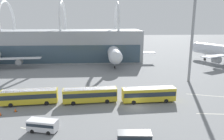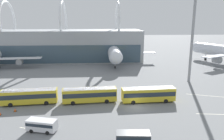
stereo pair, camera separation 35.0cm
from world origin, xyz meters
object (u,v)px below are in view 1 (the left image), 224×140
traffic_cone_0 (15,110)px  service_van_crossing (134,138)px  shuttle_bus_1 (90,94)px  service_van_foreground (43,125)px  floodlight_mast (193,31)px  shuttle_bus_0 (30,96)px  traffic_cone_1 (0,114)px  shuttle_bus_2 (149,94)px  airliner_at_gate_far (113,52)px

traffic_cone_0 → service_van_crossing: bearing=-31.8°
shuttle_bus_1 → service_van_foreground: shuttle_bus_1 is taller
service_van_crossing → floodlight_mast: size_ratio=0.20×
shuttle_bus_0 → traffic_cone_0: bearing=-119.9°
shuttle_bus_1 → traffic_cone_1: bearing=-166.1°
shuttle_bus_0 → shuttle_bus_2: 27.39m
service_van_crossing → shuttle_bus_1: bearing=-64.4°
service_van_foreground → floodlight_mast: (37.98, 28.81, 14.33)m
airliner_at_gate_far → traffic_cone_1: (-26.65, -52.30, -4.74)m
shuttle_bus_2 → floodlight_mast: 26.88m
shuttle_bus_2 → traffic_cone_1: bearing=-173.5°
service_van_foreground → floodlight_mast: bearing=51.7°
service_van_foreground → shuttle_bus_0: bearing=129.4°
airliner_at_gate_far → service_van_crossing: 64.90m
airliner_at_gate_far → traffic_cone_0: size_ratio=50.92×
floodlight_mast → service_van_foreground: bearing=-142.8°
floodlight_mast → airliner_at_gate_far: bearing=125.1°
shuttle_bus_0 → shuttle_bus_1: (13.70, 0.21, 0.00)m
traffic_cone_1 → traffic_cone_0: bearing=36.0°
shuttle_bus_1 → floodlight_mast: size_ratio=0.48×
shuttle_bus_2 → traffic_cone_0: bearing=-176.0°
airliner_at_gate_far → shuttle_bus_0: 51.74m
floodlight_mast → shuttle_bus_0: bearing=-160.0°
shuttle_bus_2 → traffic_cone_1: size_ratio=15.47×
shuttle_bus_1 → floodlight_mast: 36.68m
shuttle_bus_0 → shuttle_bus_2: (27.39, -0.31, 0.00)m
service_van_crossing → traffic_cone_0: service_van_crossing is taller
airliner_at_gate_far → traffic_cone_0: 56.31m
airliner_at_gate_far → traffic_cone_0: (-24.28, -50.58, -4.78)m
shuttle_bus_0 → shuttle_bus_1: same height
traffic_cone_1 → service_van_foreground: bearing=-34.9°
airliner_at_gate_far → shuttle_bus_0: bearing=-25.0°
shuttle_bus_1 → floodlight_mast: bearing=22.9°
shuttle_bus_1 → service_van_crossing: size_ratio=2.37×
traffic_cone_0 → service_van_foreground: bearing=-48.4°
shuttle_bus_2 → service_van_foreground: bearing=-152.9°
service_van_crossing → traffic_cone_1: bearing=-22.3°
shuttle_bus_0 → service_van_foreground: 14.19m
airliner_at_gate_far → shuttle_bus_1: airliner_at_gate_far is taller
shuttle_bus_2 → service_van_crossing: 19.04m
shuttle_bus_0 → traffic_cone_0: 4.75m
shuttle_bus_0 → service_van_crossing: shuttle_bus_0 is taller
service_van_foreground → traffic_cone_1: service_van_foreground is taller
traffic_cone_1 → service_van_crossing: bearing=-26.3°
airliner_at_gate_far → service_van_foreground: airliner_at_gate_far is taller
airliner_at_gate_far → shuttle_bus_2: 47.21m
airliner_at_gate_far → shuttle_bus_2: bearing=6.8°
shuttle_bus_0 → shuttle_bus_1: 13.70m
service_van_crossing → traffic_cone_0: size_ratio=7.23×
airliner_at_gate_far → service_van_crossing: airliner_at_gate_far is taller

